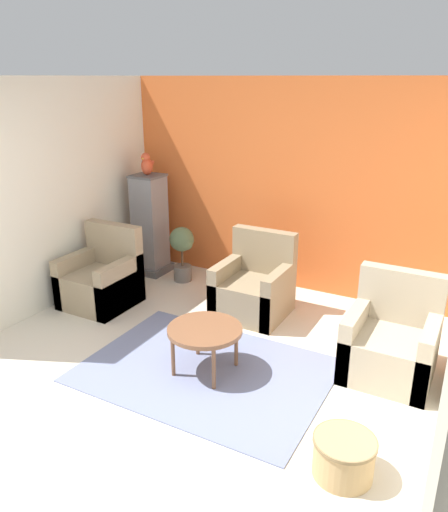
{
  "coord_description": "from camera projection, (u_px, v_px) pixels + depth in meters",
  "views": [
    {
      "loc": [
        2.2,
        -2.42,
        2.55
      ],
      "look_at": [
        0.0,
        1.6,
        0.9
      ],
      "focal_mm": 35.0,
      "sensor_mm": 36.0,
      "label": 1
    }
  ],
  "objects": [
    {
      "name": "armchair_middle",
      "position": [
        254.0,
        289.0,
        5.62
      ],
      "size": [
        0.76,
        0.74,
        0.92
      ],
      "color": "#8E7A5B",
      "rests_on": "ground_plane"
    },
    {
      "name": "wall_back_accent",
      "position": [
        288.0,
        187.0,
        6.09
      ],
      "size": [
        4.4,
        0.06,
        2.56
      ],
      "color": "orange",
      "rests_on": "ground_plane"
    },
    {
      "name": "ground_plane",
      "position": [
        125.0,
        426.0,
        3.86
      ],
      "size": [
        20.0,
        20.0,
        0.0
      ],
      "primitive_type": "plane",
      "color": "beige",
      "rests_on": "ground"
    },
    {
      "name": "potted_plant",
      "position": [
        182.0,
        247.0,
        6.47
      ],
      "size": [
        0.35,
        0.32,
        0.73
      ],
      "color": "#66605B",
      "rests_on": "ground_plane"
    },
    {
      "name": "armchair_left",
      "position": [
        102.0,
        280.0,
        5.86
      ],
      "size": [
        0.76,
        0.74,
        0.92
      ],
      "color": "#9E896B",
      "rests_on": "ground_plane"
    },
    {
      "name": "wicker_basket",
      "position": [
        344.0,
        456.0,
        3.34
      ],
      "size": [
        0.43,
        0.43,
        0.29
      ],
      "color": "tan",
      "rests_on": "ground_plane"
    },
    {
      "name": "wall_left",
      "position": [
        58.0,
        194.0,
        5.73
      ],
      "size": [
        0.06,
        3.21,
        2.56
      ],
      "color": "silver",
      "rests_on": "ground_plane"
    },
    {
      "name": "coffee_table",
      "position": [
        205.0,
        332.0,
        4.45
      ],
      "size": [
        0.67,
        0.67,
        0.45
      ],
      "color": "brown",
      "rests_on": "ground_plane"
    },
    {
      "name": "armchair_right",
      "position": [
        391.0,
        344.0,
        4.45
      ],
      "size": [
        0.76,
        0.74,
        0.92
      ],
      "color": "tan",
      "rests_on": "ground_plane"
    },
    {
      "name": "area_rug",
      "position": [
        205.0,
        370.0,
        4.58
      ],
      "size": [
        2.2,
        1.59,
        0.01
      ],
      "color": "slate",
      "rests_on": "ground_plane"
    },
    {
      "name": "birdcage",
      "position": [
        150.0,
        226.0,
        6.71
      ],
      "size": [
        0.45,
        0.45,
        1.35
      ],
      "color": "#555559",
      "rests_on": "ground_plane"
    },
    {
      "name": "parrot",
      "position": [
        147.0,
        164.0,
        6.43
      ],
      "size": [
        0.14,
        0.24,
        0.29
      ],
      "color": "#D14C2D",
      "rests_on": "birdcage"
    }
  ]
}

